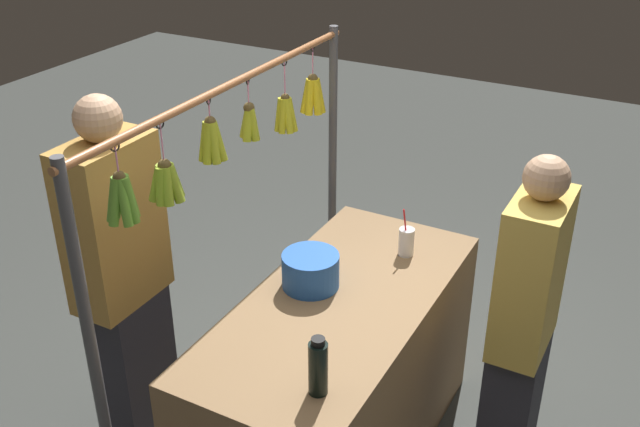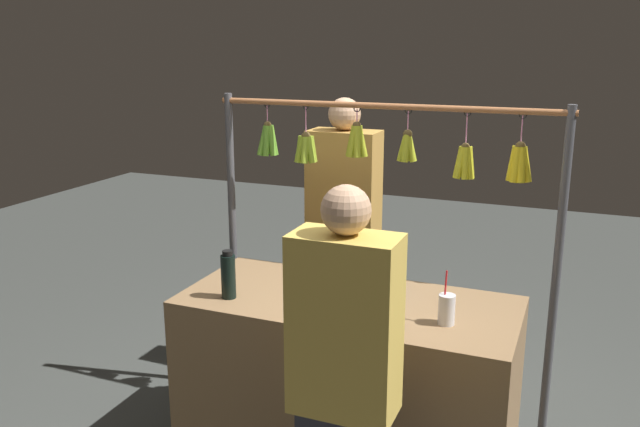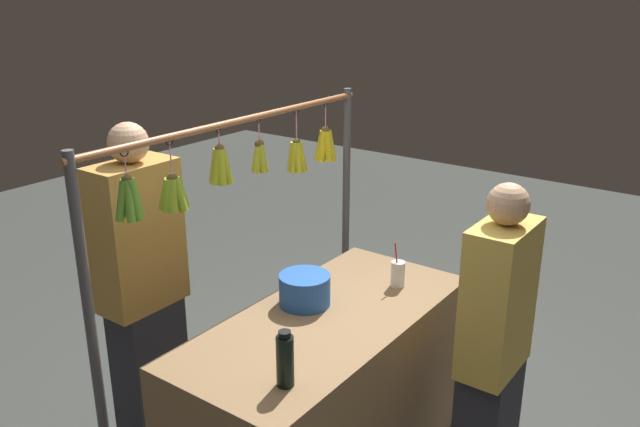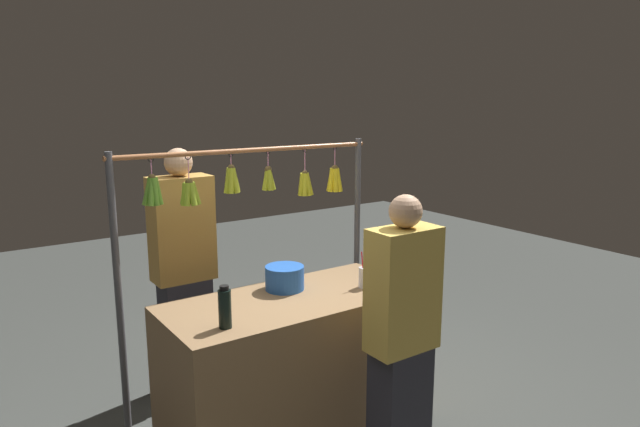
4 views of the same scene
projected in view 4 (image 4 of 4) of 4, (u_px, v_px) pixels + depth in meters
The scene contains 7 objects.
market_counter at pixel (292, 365), 3.65m from camera, with size 1.61×0.73×0.90m, color olive.
display_rack at pixel (252, 218), 3.88m from camera, with size 1.89×0.14×1.82m.
water_bottle at pixel (225, 308), 3.08m from camera, with size 0.07×0.07×0.24m.
blue_bucket at pixel (285, 278), 3.70m from camera, with size 0.25×0.25×0.16m, color blue.
drink_cup at pixel (364, 277), 3.74m from camera, with size 0.07×0.07×0.24m.
vendor_person at pixel (184, 275), 4.08m from camera, with size 0.42×0.23×1.79m.
customer_person at pixel (402, 343), 3.13m from camera, with size 0.39×0.21×1.63m.
Camera 4 is at (1.78, 2.88, 2.13)m, focal length 32.09 mm.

